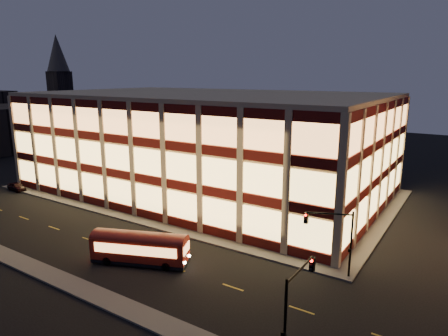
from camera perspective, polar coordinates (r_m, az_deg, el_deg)
The scene contains 12 objects.
ground at distance 47.57m, azimuth -11.55°, elevation -8.09°, with size 200.00×200.00×0.00m, color black.
sidewalk_office_south at distance 50.22m, azimuth -13.22°, elevation -6.93°, with size 54.00×2.00×0.15m, color #514F4C.
sidewalk_office_east at distance 51.89m, azimuth 21.78°, elevation -6.89°, with size 2.00×30.00×0.15m, color #514F4C.
sidewalk_near at distance 40.20m, azimuth -24.93°, elevation -13.09°, with size 100.00×2.00×0.15m, color #514F4C.
office_building at distance 60.05m, azimuth -2.56°, elevation 3.77°, with size 50.45×30.45×14.50m.
bg_building_a at distance 106.41m, azimuth -29.17°, elevation 5.00°, with size 18.00×28.00×10.00m, color #2D2621.
church_tower at distance 124.32m, azimuth -22.18°, elevation 8.49°, with size 5.00×5.00×18.00m, color #2D2621.
church_spire at distance 124.21m, azimuth -22.75°, elevation 14.93°, with size 6.00×6.00×10.00m, color #4C473F.
traffic_signal_far at distance 35.33m, azimuth 15.51°, elevation -8.79°, with size 3.79×1.87×6.00m.
traffic_signal_near at distance 25.33m, azimuth 10.24°, elevation -17.68°, with size 0.32×4.45×6.00m.
trolley_bus at distance 38.16m, azimuth -11.94°, elevation -10.88°, with size 9.08×5.36×3.01m.
parked_car_0 at distance 67.82m, azimuth -27.51°, elevation -2.37°, with size 1.45×3.61×1.23m, color black.
Camera 1 is at (31.53, -31.30, 17.02)m, focal length 32.00 mm.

